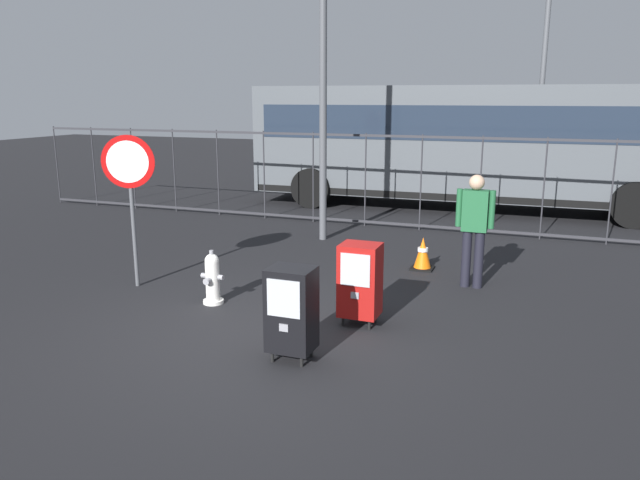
{
  "coord_description": "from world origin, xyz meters",
  "views": [
    {
      "loc": [
        3.07,
        -6.15,
        2.76
      ],
      "look_at": [
        0.3,
        1.2,
        0.9
      ],
      "focal_mm": 34.2,
      "sensor_mm": 36.0,
      "label": 1
    }
  ],
  "objects_px": {
    "fire_hydrant": "(212,279)",
    "pedestrian": "(474,224)",
    "newspaper_box_secondary": "(360,280)",
    "traffic_cone": "(423,254)",
    "newspaper_box_primary": "(292,309)",
    "stop_sign": "(130,179)",
    "bus_near": "(468,140)",
    "street_light_near_left": "(547,20)"
  },
  "relations": [
    {
      "from": "pedestrian",
      "to": "traffic_cone",
      "type": "bearing_deg",
      "value": 141.35
    },
    {
      "from": "newspaper_box_secondary",
      "to": "traffic_cone",
      "type": "relative_size",
      "value": 1.92
    },
    {
      "from": "fire_hydrant",
      "to": "newspaper_box_secondary",
      "type": "relative_size",
      "value": 0.73
    },
    {
      "from": "newspaper_box_secondary",
      "to": "fire_hydrant",
      "type": "bearing_deg",
      "value": 178.97
    },
    {
      "from": "newspaper_box_primary",
      "to": "traffic_cone",
      "type": "height_order",
      "value": "newspaper_box_primary"
    },
    {
      "from": "newspaper_box_secondary",
      "to": "traffic_cone",
      "type": "height_order",
      "value": "newspaper_box_secondary"
    },
    {
      "from": "pedestrian",
      "to": "street_light_near_left",
      "type": "bearing_deg",
      "value": 86.22
    },
    {
      "from": "stop_sign",
      "to": "fire_hydrant",
      "type": "bearing_deg",
      "value": -10.78
    },
    {
      "from": "fire_hydrant",
      "to": "street_light_near_left",
      "type": "relative_size",
      "value": 0.09
    },
    {
      "from": "fire_hydrant",
      "to": "stop_sign",
      "type": "height_order",
      "value": "stop_sign"
    },
    {
      "from": "newspaper_box_primary",
      "to": "traffic_cone",
      "type": "xyz_separation_m",
      "value": [
        0.61,
        3.98,
        -0.31
      ]
    },
    {
      "from": "stop_sign",
      "to": "street_light_near_left",
      "type": "distance_m",
      "value": 12.18
    },
    {
      "from": "newspaper_box_primary",
      "to": "traffic_cone",
      "type": "distance_m",
      "value": 4.04
    },
    {
      "from": "traffic_cone",
      "to": "bus_near",
      "type": "height_order",
      "value": "bus_near"
    },
    {
      "from": "stop_sign",
      "to": "pedestrian",
      "type": "distance_m",
      "value": 5.01
    },
    {
      "from": "traffic_cone",
      "to": "bus_near",
      "type": "xyz_separation_m",
      "value": [
        -0.12,
        5.92,
        1.45
      ]
    },
    {
      "from": "street_light_near_left",
      "to": "newspaper_box_secondary",
      "type": "bearing_deg",
      "value": -98.84
    },
    {
      "from": "traffic_cone",
      "to": "street_light_near_left",
      "type": "relative_size",
      "value": 0.06
    },
    {
      "from": "traffic_cone",
      "to": "fire_hydrant",
      "type": "bearing_deg",
      "value": -131.03
    },
    {
      "from": "bus_near",
      "to": "street_light_near_left",
      "type": "distance_m",
      "value": 4.04
    },
    {
      "from": "stop_sign",
      "to": "traffic_cone",
      "type": "distance_m",
      "value": 4.69
    },
    {
      "from": "newspaper_box_primary",
      "to": "street_light_near_left",
      "type": "bearing_deg",
      "value": 80.36
    },
    {
      "from": "stop_sign",
      "to": "street_light_near_left",
      "type": "bearing_deg",
      "value": 63.55
    },
    {
      "from": "newspaper_box_primary",
      "to": "street_light_near_left",
      "type": "height_order",
      "value": "street_light_near_left"
    },
    {
      "from": "fire_hydrant",
      "to": "newspaper_box_secondary",
      "type": "height_order",
      "value": "newspaper_box_secondary"
    },
    {
      "from": "fire_hydrant",
      "to": "newspaper_box_secondary",
      "type": "xyz_separation_m",
      "value": [
        2.1,
        -0.04,
        0.22
      ]
    },
    {
      "from": "bus_near",
      "to": "newspaper_box_secondary",
      "type": "bearing_deg",
      "value": -92.05
    },
    {
      "from": "newspaper_box_primary",
      "to": "stop_sign",
      "type": "height_order",
      "value": "stop_sign"
    },
    {
      "from": "newspaper_box_primary",
      "to": "newspaper_box_secondary",
      "type": "height_order",
      "value": "same"
    },
    {
      "from": "traffic_cone",
      "to": "bus_near",
      "type": "distance_m",
      "value": 6.1
    },
    {
      "from": "newspaper_box_primary",
      "to": "fire_hydrant",
      "type": "bearing_deg",
      "value": 143.16
    },
    {
      "from": "fire_hydrant",
      "to": "pedestrian",
      "type": "relative_size",
      "value": 0.45
    },
    {
      "from": "street_light_near_left",
      "to": "traffic_cone",
      "type": "bearing_deg",
      "value": -100.1
    },
    {
      "from": "bus_near",
      "to": "traffic_cone",
      "type": "bearing_deg",
      "value": -90.11
    },
    {
      "from": "stop_sign",
      "to": "street_light_near_left",
      "type": "relative_size",
      "value": 0.27
    },
    {
      "from": "fire_hydrant",
      "to": "street_light_near_left",
      "type": "distance_m",
      "value": 12.27
    },
    {
      "from": "newspaper_box_secondary",
      "to": "bus_near",
      "type": "distance_m",
      "value": 8.72
    },
    {
      "from": "stop_sign",
      "to": "bus_near",
      "type": "relative_size",
      "value": 0.21
    },
    {
      "from": "fire_hydrant",
      "to": "newspaper_box_primary",
      "type": "relative_size",
      "value": 0.73
    },
    {
      "from": "newspaper_box_primary",
      "to": "bus_near",
      "type": "bearing_deg",
      "value": 87.15
    },
    {
      "from": "newspaper_box_secondary",
      "to": "street_light_near_left",
      "type": "xyz_separation_m",
      "value": [
        1.69,
        10.87,
        4.12
      ]
    },
    {
      "from": "newspaper_box_secondary",
      "to": "street_light_near_left",
      "type": "relative_size",
      "value": 0.12
    }
  ]
}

